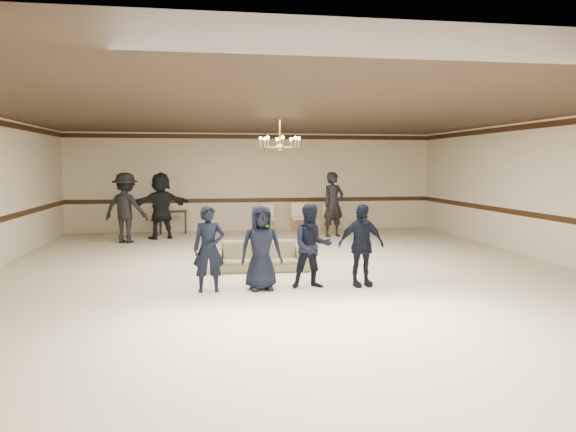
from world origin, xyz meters
The scene contains 16 objects.
room centered at (0.00, 0.00, 1.60)m, with size 12.01×14.01×3.21m.
chair_rail centered at (0.00, 6.99, 1.00)m, with size 12.00×0.02×0.14m, color #321B0F.
crown_molding centered at (0.00, 6.99, 3.08)m, with size 12.00×0.02×0.14m, color #321B0F.
chandelier centered at (0.00, 1.00, 2.88)m, with size 0.94×0.94×0.89m, color gold, non-canonical shape.
boy_a centered at (-1.59, -1.50, 0.75)m, with size 0.54×0.36×1.49m, color black.
boy_b centered at (-0.69, -1.50, 0.75)m, with size 0.73×0.47×1.49m, color black.
boy_c centered at (0.21, -1.50, 0.75)m, with size 0.72×0.56×1.49m, color black.
boy_d centered at (1.11, -1.50, 0.75)m, with size 0.87×0.36×1.49m, color black.
settee centered at (-0.54, 0.25, 0.30)m, with size 2.03×0.79×0.59m, color #73694D.
adult_left centered at (-3.79, 4.69, 0.98)m, with size 1.26×0.73×1.96m, color black.
adult_mid centered at (-2.89, 5.39, 0.98)m, with size 1.81×0.58×1.96m, color black.
adult_right centered at (2.21, 4.99, 0.98)m, with size 0.71×0.47×1.96m, color black.
banquet_chair_left centered at (0.39, 6.26, 0.46)m, with size 0.45×0.45×0.92m, color beige, non-canonical shape.
banquet_chair_mid centered at (1.39, 6.26, 0.46)m, with size 0.45×0.45×0.92m, color beige, non-canonical shape.
banquet_chair_right centered at (2.39, 6.26, 0.46)m, with size 0.45×0.45×0.92m, color beige, non-canonical shape.
console_table centered at (-2.61, 6.46, 0.37)m, with size 0.87×0.37×0.73m, color #331911.
Camera 1 is at (-1.69, -10.69, 2.19)m, focal length 33.51 mm.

